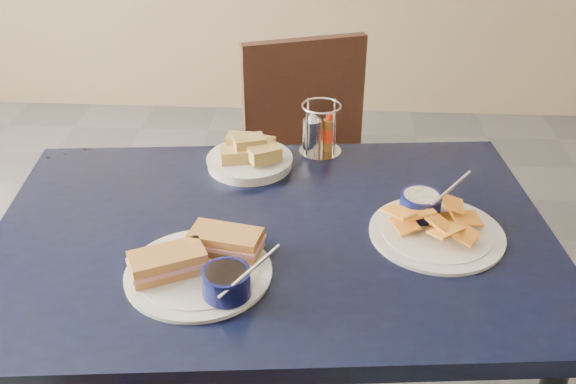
# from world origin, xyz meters

# --- Properties ---
(dining_table) EXTENTS (1.26, 0.90, 0.75)m
(dining_table) POSITION_xyz_m (-0.23, 0.17, 0.68)
(dining_table) COLOR black
(dining_table) RESTS_ON ground
(chair_far) EXTENTS (0.52, 0.52, 0.88)m
(chair_far) POSITION_xyz_m (-0.14, 0.97, 0.51)
(chair_far) COLOR black
(chair_far) RESTS_ON ground
(sandwich_plate) EXTENTS (0.31, 0.28, 0.12)m
(sandwich_plate) POSITION_xyz_m (-0.35, 0.01, 0.77)
(sandwich_plate) COLOR white
(sandwich_plate) RESTS_ON dining_table
(plantain_plate) EXTENTS (0.28, 0.28, 0.12)m
(plantain_plate) POSITION_xyz_m (0.11, 0.19, 0.77)
(plantain_plate) COLOR white
(plantain_plate) RESTS_ON dining_table
(bread_basket) EXTENTS (0.21, 0.21, 0.08)m
(bread_basket) POSITION_xyz_m (-0.31, 0.45, 0.78)
(bread_basket) COLOR white
(bread_basket) RESTS_ON dining_table
(condiment_caddy) EXTENTS (0.11, 0.11, 0.14)m
(condiment_caddy) POSITION_xyz_m (-0.14, 0.54, 0.81)
(condiment_caddy) COLOR silver
(condiment_caddy) RESTS_ON dining_table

